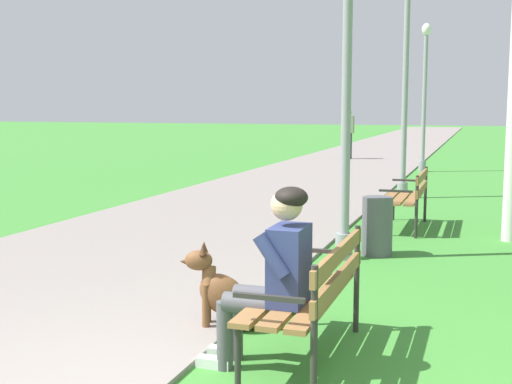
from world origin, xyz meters
The scene contains 10 objects.
paved_path centered at (-2.34, 24.00, 0.02)m, with size 4.19×60.00×0.04m, color gray.
park_bench_near centered at (0.49, 1.32, 0.51)m, with size 0.55×1.50×0.85m.
park_bench_mid centered at (0.56, 6.72, 0.51)m, with size 0.55×1.50×0.85m.
person_seated_on_near_bench centered at (0.28, 1.07, 0.68)m, with size 0.74×0.49×1.25m.
dog_brown centered at (-0.30, 1.74, 0.26)m, with size 0.81×0.41×0.71m.
lamp_post_near centered at (0.07, 4.50, 2.26)m, with size 0.24×0.24×4.37m.
lamp_post_mid centered at (0.10, 10.00, 2.30)m, with size 0.24×0.24×4.46m.
lamp_post_far centered at (-0.01, 15.49, 2.03)m, with size 0.24×0.24×3.93m.
litter_bin centered at (0.40, 4.82, 0.35)m, with size 0.36×0.36×0.70m, color #515156.
pedestrian_distant centered at (-2.67, 18.77, 0.84)m, with size 0.32×0.22×1.65m.
Camera 1 is at (1.58, -3.10, 1.77)m, focal length 47.26 mm.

